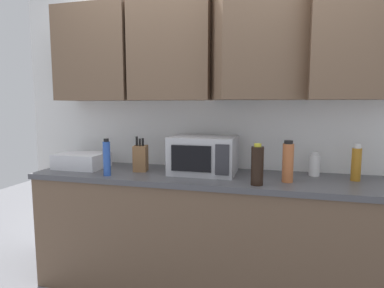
% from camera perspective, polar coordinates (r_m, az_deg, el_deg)
% --- Properties ---
extents(wall_back_with_cabinets, '(3.52, 0.57, 2.60)m').
position_cam_1_polar(wall_back_with_cabinets, '(2.57, 4.25, 10.59)').
color(wall_back_with_cabinets, white).
rests_on(wall_back_with_cabinets, ground_plane).
extents(counter_run, '(2.65, 0.63, 0.90)m').
position_cam_1_polar(counter_run, '(2.53, 3.02, -15.45)').
color(counter_run, brown).
rests_on(counter_run, ground_plane).
extents(microwave, '(0.48, 0.37, 0.28)m').
position_cam_1_polar(microwave, '(2.43, 2.04, -1.94)').
color(microwave, '#B7B7BC').
rests_on(microwave, counter_run).
extents(dish_rack, '(0.38, 0.30, 0.12)m').
position_cam_1_polar(dish_rack, '(2.80, -18.86, -2.78)').
color(dish_rack, silver).
rests_on(dish_rack, counter_run).
extents(knife_block, '(0.12, 0.14, 0.27)m').
position_cam_1_polar(knife_block, '(2.55, -9.06, -2.44)').
color(knife_block, brown).
rests_on(knife_block, counter_run).
extents(bottle_blue_cleaner, '(0.05, 0.05, 0.27)m').
position_cam_1_polar(bottle_blue_cleaner, '(2.43, -14.81, -2.40)').
color(bottle_blue_cleaner, '#2D56B7').
rests_on(bottle_blue_cleaner, counter_run).
extents(bottle_spice_jar, '(0.07, 0.07, 0.28)m').
position_cam_1_polar(bottle_spice_jar, '(2.25, 16.56, -3.07)').
color(bottle_spice_jar, '#BC6638').
rests_on(bottle_spice_jar, counter_run).
extents(bottle_soy_dark, '(0.08, 0.08, 0.27)m').
position_cam_1_polar(bottle_soy_dark, '(2.12, 11.44, -3.72)').
color(bottle_soy_dark, black).
rests_on(bottle_soy_dark, counter_run).
extents(bottle_white_jar, '(0.08, 0.08, 0.18)m').
position_cam_1_polar(bottle_white_jar, '(2.51, 20.79, -3.44)').
color(bottle_white_jar, white).
rests_on(bottle_white_jar, counter_run).
extents(bottle_amber_vinegar, '(0.06, 0.06, 0.25)m').
position_cam_1_polar(bottle_amber_vinegar, '(2.46, 26.99, -3.06)').
color(bottle_amber_vinegar, '#AD701E').
rests_on(bottle_amber_vinegar, counter_run).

